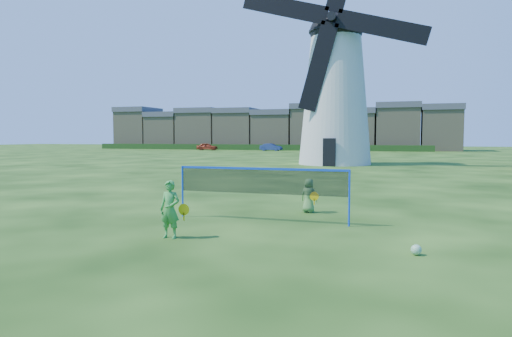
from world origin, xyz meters
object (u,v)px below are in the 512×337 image
object	(u,v)px
badminton_net	(261,182)
car_right	(271,147)
windmill	(335,88)
car_left	(207,147)
player_girl	(170,209)
play_ball	(416,250)
player_boy	(309,196)

from	to	relation	value
badminton_net	car_right	world-z (taller)	badminton_net
windmill	car_left	world-z (taller)	windmill
player_girl	play_ball	world-z (taller)	player_girl
player_girl	car_right	bearing A→B (deg)	104.47
windmill	car_left	bearing A→B (deg)	128.44
windmill	player_boy	size ratio (longest dim) A/B	18.00
player_girl	car_left	distance (m)	70.96
play_ball	player_girl	bearing A→B (deg)	-178.68
car_right	badminton_net	bearing A→B (deg)	-159.88
badminton_net	car_right	bearing A→B (deg)	105.71
player_boy	car_left	distance (m)	67.72
windmill	player_girl	size ratio (longest dim) A/B	14.13
player_girl	player_boy	xyz separation A→B (m)	(2.43, 4.70, -0.15)
player_girl	player_boy	distance (m)	5.30
player_boy	player_girl	bearing A→B (deg)	74.31
player_girl	badminton_net	bearing A→B (deg)	63.43
badminton_net	player_boy	xyz separation A→B (m)	(1.01, 1.92, -0.59)
car_left	player_boy	bearing A→B (deg)	-160.63
windmill	player_girl	xyz separation A→B (m)	(0.47, -30.67, -5.89)
player_boy	play_ball	xyz separation A→B (m)	(3.16, -4.57, -0.44)
windmill	player_boy	world-z (taller)	windmill
badminton_net	car_left	size ratio (longest dim) A/B	1.36
player_boy	car_right	xyz separation A→B (m)	(-18.58, 60.52, 0.07)
badminton_net	play_ball	distance (m)	5.05
windmill	car_right	bearing A→B (deg)	114.40
player_girl	play_ball	bearing A→B (deg)	1.88
play_ball	player_boy	bearing A→B (deg)	124.63
player_boy	play_ball	distance (m)	5.58
player_boy	play_ball	size ratio (longest dim) A/B	4.98
badminton_net	play_ball	bearing A→B (deg)	-32.48
player_boy	play_ball	world-z (taller)	player_boy
player_girl	car_left	size ratio (longest dim) A/B	0.38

